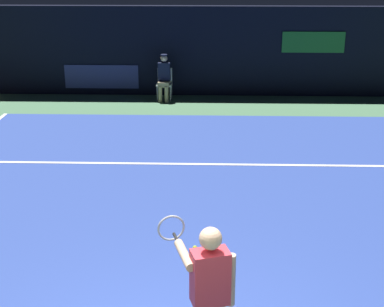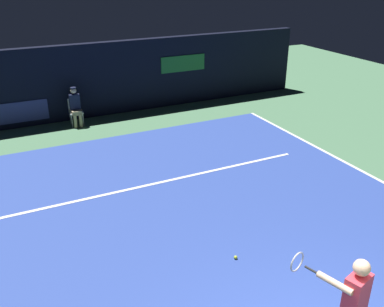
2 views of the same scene
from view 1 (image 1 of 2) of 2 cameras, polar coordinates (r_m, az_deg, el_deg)
ground_plane at (r=9.77m, az=-0.18°, el=-5.24°), size 32.20×32.20×0.00m
court_surface at (r=9.76m, az=-0.18°, el=-5.21°), size 10.29×10.95×0.01m
line_service at (r=11.52m, az=0.13°, el=-1.08°), size 8.03×0.10×0.01m
back_wall at (r=16.88m, az=0.69°, el=10.31°), size 16.54×0.33×2.60m
tennis_player at (r=5.70m, az=1.70°, el=-14.03°), size 0.82×0.92×1.73m
line_judge_on_chair at (r=16.31m, az=-2.84°, el=7.74°), size 0.45×0.54×1.32m
tennis_ball at (r=8.37m, az=0.30°, el=-9.51°), size 0.07×0.07×0.07m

